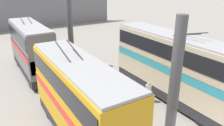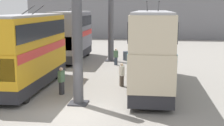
# 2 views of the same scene
# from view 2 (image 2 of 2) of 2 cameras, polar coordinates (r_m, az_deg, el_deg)

# --- Properties ---
(ground_plane) EXTENTS (240.00, 240.00, 0.00)m
(ground_plane) POSITION_cam_2_polar(r_m,az_deg,el_deg) (16.51, -7.62, -9.31)
(ground_plane) COLOR gray
(depot_back_wall) EXTENTS (0.50, 36.00, 7.85)m
(depot_back_wall) POSITION_cam_2_polar(r_m,az_deg,el_deg) (54.90, 2.89, 8.50)
(depot_back_wall) COLOR slate
(depot_back_wall) RESTS_ON ground_plane
(support_column_near) EXTENTS (1.06, 1.06, 7.55)m
(support_column_near) POSITION_cam_2_polar(r_m,az_deg,el_deg) (17.47, -6.37, 4.08)
(support_column_near) COLOR #4C4C51
(support_column_near) RESTS_ON ground_plane
(support_column_far) EXTENTS (1.06, 1.06, 7.55)m
(support_column_far) POSITION_cam_2_polar(r_m,az_deg,el_deg) (31.92, -0.21, 6.86)
(support_column_far) COLOR #4C4C51
(support_column_far) RESTS_ON ground_plane
(bus_left_far) EXTENTS (11.25, 2.54, 5.85)m
(bus_left_far) POSITION_cam_2_polar(r_m,az_deg,el_deg) (21.20, 7.30, 3.26)
(bus_left_far) COLOR black
(bus_left_far) RESTS_ON ground_plane
(bus_right_near) EXTENTS (9.52, 2.54, 5.63)m
(bus_right_near) POSITION_cam_2_polar(r_m,az_deg,el_deg) (21.77, -15.08, 2.84)
(bus_right_near) COLOR black
(bus_right_near) RESTS_ON ground_plane
(bus_right_mid) EXTENTS (9.14, 2.54, 5.68)m
(bus_right_mid) POSITION_cam_2_polar(r_m,az_deg,el_deg) (32.91, -7.37, 5.53)
(bus_right_mid) COLOR black
(bus_right_mid) RESTS_ON ground_plane
(person_by_right_row) EXTENTS (0.48, 0.37, 1.76)m
(person_by_right_row) POSITION_cam_2_polar(r_m,az_deg,el_deg) (20.02, -9.23, -3.10)
(person_by_right_row) COLOR #2D2D33
(person_by_right_row) RESTS_ON ground_plane
(person_aisle_midway) EXTENTS (0.24, 0.42, 1.61)m
(person_aisle_midway) POSITION_cam_2_polar(r_m,az_deg,el_deg) (29.94, 0.72, 1.23)
(person_aisle_midway) COLOR #384251
(person_aisle_midway) RESTS_ON ground_plane
(person_by_left_row) EXTENTS (0.48, 0.42, 1.67)m
(person_by_left_row) POSITION_cam_2_polar(r_m,az_deg,el_deg) (21.78, 1.79, -2.04)
(person_by_left_row) COLOR #473D33
(person_by_left_row) RESTS_ON ground_plane
(oil_drum) EXTENTS (0.57, 0.57, 0.94)m
(oil_drum) POSITION_cam_2_polar(r_m,az_deg,el_deg) (32.74, 2.51, 1.33)
(oil_drum) COLOR #424C56
(oil_drum) RESTS_ON ground_plane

